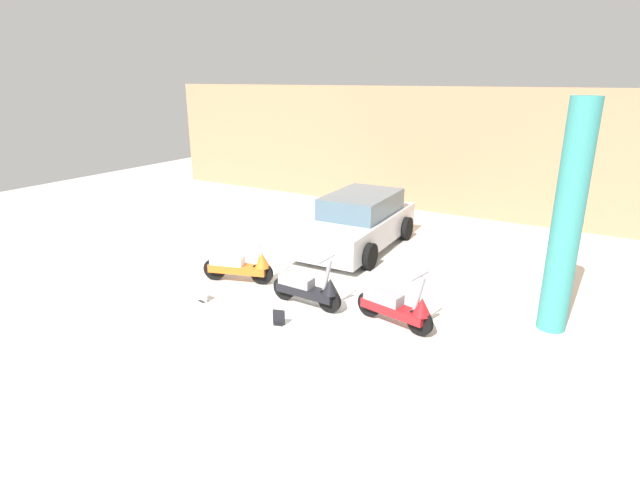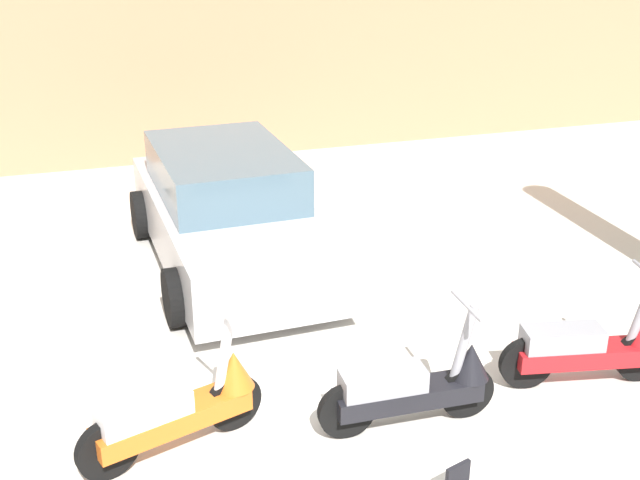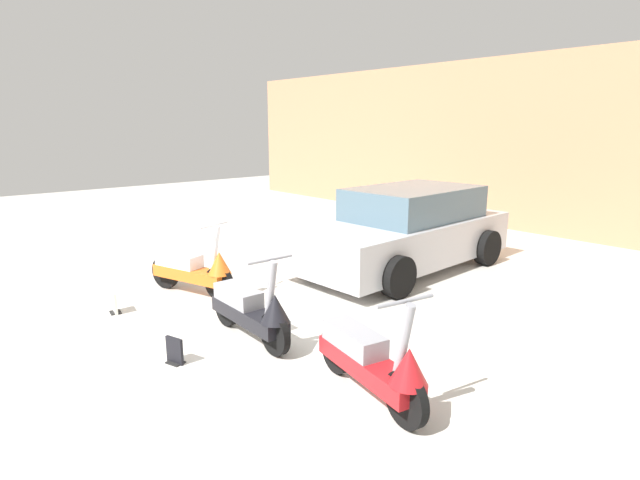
% 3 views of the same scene
% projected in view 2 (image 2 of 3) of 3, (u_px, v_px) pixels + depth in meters
% --- Properties ---
extents(ground_plane, '(28.00, 28.00, 0.00)m').
position_uv_depth(ground_plane, '(406.00, 470.00, 5.64)').
color(ground_plane, silver).
extents(wall_back, '(19.60, 0.12, 3.62)m').
position_uv_depth(wall_back, '(201.00, 41.00, 11.93)').
color(wall_back, tan).
rests_on(wall_back, ground_plane).
extents(scooter_front_left, '(1.39, 0.70, 1.00)m').
position_uv_depth(scooter_front_left, '(180.00, 406.00, 5.74)').
color(scooter_front_left, black).
rests_on(scooter_front_left, ground_plane).
extents(scooter_front_right, '(1.40, 0.50, 0.98)m').
position_uv_depth(scooter_front_right, '(416.00, 385.00, 6.01)').
color(scooter_front_right, black).
rests_on(scooter_front_right, ground_plane).
extents(scooter_front_center, '(1.41, 0.58, 0.99)m').
position_uv_depth(scooter_front_center, '(593.00, 345.00, 6.54)').
color(scooter_front_center, black).
rests_on(scooter_front_center, ground_plane).
extents(car_rear_left, '(1.91, 3.78, 1.26)m').
position_uv_depth(car_rear_left, '(228.00, 212.00, 8.68)').
color(car_rear_left, '#B7B7BC').
rests_on(car_rear_left, ground_plane).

